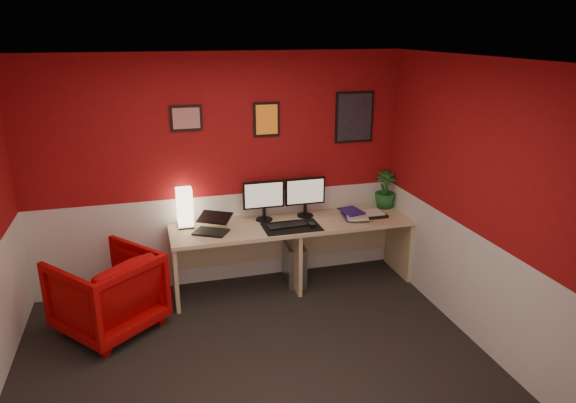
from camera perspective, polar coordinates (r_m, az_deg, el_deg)
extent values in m
cube|color=black|center=(4.58, -3.34, -17.97)|extent=(4.00, 3.50, 0.01)
cube|color=white|center=(3.70, -4.07, 15.01)|extent=(4.00, 3.50, 0.01)
cube|color=maroon|center=(5.61, -7.43, 3.11)|extent=(4.00, 0.01, 2.50)
cube|color=maroon|center=(2.49, 5.26, -17.84)|extent=(4.00, 0.01, 2.50)
cube|color=maroon|center=(4.77, 20.53, -0.70)|extent=(0.01, 3.50, 2.50)
cube|color=silver|center=(5.85, -7.12, -4.00)|extent=(4.00, 0.01, 1.00)
cube|color=silver|center=(5.05, 19.53, -8.77)|extent=(0.01, 3.50, 1.00)
cube|color=tan|center=(5.73, 0.54, -5.80)|extent=(2.60, 0.65, 0.73)
cube|color=#FFE5B2|center=(5.53, -11.18, -0.78)|extent=(0.16, 0.16, 0.40)
cube|color=black|center=(5.35, -8.45, -2.31)|extent=(0.40, 0.37, 0.22)
cube|color=black|center=(5.59, -2.65, 0.75)|extent=(0.45, 0.06, 0.58)
cube|color=black|center=(5.71, 1.91, 1.14)|extent=(0.45, 0.06, 0.58)
cube|color=black|center=(5.48, 0.40, -2.79)|extent=(0.60, 0.38, 0.01)
cube|color=black|center=(5.49, -0.12, -2.62)|extent=(0.43, 0.17, 0.02)
cube|color=black|center=(5.50, 2.61, -2.54)|extent=(0.06, 0.10, 0.03)
imported|color=navy|center=(5.77, 6.07, -1.68)|extent=(0.25, 0.31, 0.03)
imported|color=silver|center=(5.74, 6.38, -1.53)|extent=(0.30, 0.36, 0.02)
imported|color=navy|center=(5.75, 6.05, -1.23)|extent=(0.25, 0.31, 0.03)
cube|color=black|center=(5.87, 8.86, -1.42)|extent=(0.35, 0.25, 0.03)
imported|color=#19591E|center=(6.12, 10.56, 1.29)|extent=(0.27, 0.27, 0.43)
cube|color=#99999E|center=(5.88, 0.70, -6.64)|extent=(0.24, 0.47, 0.45)
imported|color=#AC0607|center=(5.21, -19.11, -9.35)|extent=(1.16, 1.16, 0.76)
cube|color=red|center=(5.44, -11.03, 8.91)|extent=(0.32, 0.02, 0.26)
cube|color=orange|center=(5.57, -2.35, 8.94)|extent=(0.28, 0.02, 0.36)
cube|color=black|center=(5.88, 7.24, 9.11)|extent=(0.44, 0.02, 0.56)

